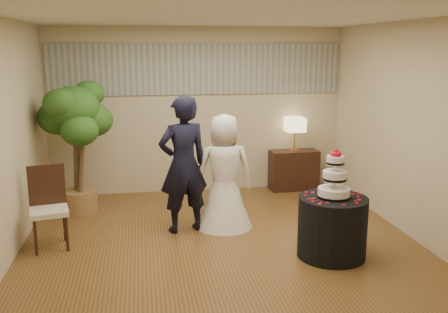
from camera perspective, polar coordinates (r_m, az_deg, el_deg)
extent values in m
cube|color=brown|center=(6.47, -0.30, -9.91)|extent=(5.00, 5.00, 0.00)
cube|color=white|center=(6.00, -0.33, 15.68)|extent=(5.00, 5.00, 0.00)
cube|color=#C6B592|center=(8.53, -2.99, 5.26)|extent=(5.00, 0.06, 2.80)
cube|color=#C6B592|center=(3.70, 5.89, -4.26)|extent=(5.00, 0.06, 2.80)
cube|color=#C6B592|center=(6.20, -23.76, 1.53)|extent=(0.06, 5.00, 2.80)
cube|color=#C6B592|center=(6.93, 20.59, 2.83)|extent=(0.06, 5.00, 2.80)
cube|color=gray|center=(8.46, -3.03, 9.95)|extent=(4.90, 0.02, 0.85)
imported|color=black|center=(6.66, -4.68, -0.93)|extent=(0.77, 0.60, 1.85)
imported|color=white|center=(6.83, 0.03, -1.69)|extent=(0.81, 0.81, 1.59)
cylinder|color=black|center=(6.12, 12.26, -7.88)|extent=(0.95, 0.95, 0.73)
cube|color=black|center=(8.84, 7.97, -1.53)|extent=(0.85, 0.40, 0.70)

